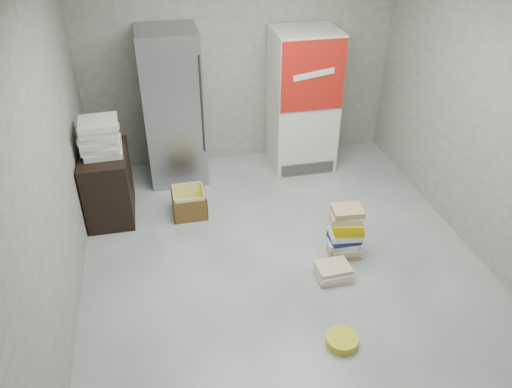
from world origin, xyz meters
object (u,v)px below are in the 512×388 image
Objects in this scene: wood_shelf at (108,184)px; cardboard_box at (189,204)px; coke_cooler at (303,101)px; phonebook_stack_main at (345,232)px; steel_fridge at (173,108)px.

wood_shelf reaches higher than cardboard_box.
cardboard_box is (-1.60, -0.91, -0.78)m from coke_cooler.
phonebook_stack_main is 1.48× the size of cardboard_box.
cardboard_box is at bearing -11.69° from wood_shelf.
phonebook_stack_main is at bearing -36.52° from cardboard_box.
wood_shelf is 1.39× the size of phonebook_stack_main.
wood_shelf is 2.05× the size of cardboard_box.
coke_cooler reaches higher than wood_shelf.
wood_shelf is at bearing 159.68° from phonebook_stack_main.
wood_shelf is 0.94m from cardboard_box.
phonebook_stack_main is (2.37, -1.27, -0.11)m from wood_shelf.
phonebook_stack_main is (1.54, -2.00, -0.66)m from steel_fridge.
cardboard_box is (0.88, -0.18, -0.27)m from wood_shelf.
phonebook_stack_main is at bearing -93.16° from coke_cooler.
steel_fridge is at bearing 179.82° from coke_cooler.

